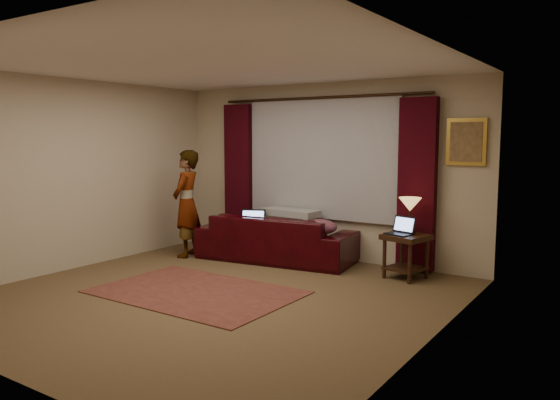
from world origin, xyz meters
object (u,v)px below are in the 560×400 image
object	(u,v)px
sofa	(276,229)
person	(187,204)
tiffany_lamp	(410,216)
laptop_sofa	(252,220)
laptop_table	(399,226)
end_table	(406,256)

from	to	relation	value
sofa	person	size ratio (longest dim) A/B	1.43
tiffany_lamp	person	world-z (taller)	person
laptop_sofa	person	size ratio (longest dim) A/B	0.24
laptop_sofa	person	bearing A→B (deg)	174.38
tiffany_lamp	laptop_table	size ratio (longest dim) A/B	1.35
laptop_sofa	person	world-z (taller)	person
laptop_sofa	laptop_table	world-z (taller)	laptop_table
end_table	laptop_table	world-z (taller)	laptop_table
sofa	tiffany_lamp	xyz separation A→B (m)	(1.97, 0.16, 0.34)
end_table	person	bearing A→B (deg)	-169.79
tiffany_lamp	laptop_table	distance (m)	0.22
laptop_sofa	tiffany_lamp	size ratio (longest dim) A/B	0.85
tiffany_lamp	sofa	bearing A→B (deg)	-175.33
end_table	laptop_sofa	bearing A→B (deg)	-174.16
laptop_table	person	world-z (taller)	person
end_table	tiffany_lamp	world-z (taller)	tiffany_lamp
sofa	laptop_table	size ratio (longest dim) A/B	6.72
sofa	person	xyz separation A→B (m)	(-1.28, -0.52, 0.34)
sofa	end_table	world-z (taller)	sofa
laptop_sofa	end_table	bearing A→B (deg)	-19.80
person	sofa	bearing A→B (deg)	92.45
laptop_table	person	size ratio (longest dim) A/B	0.21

